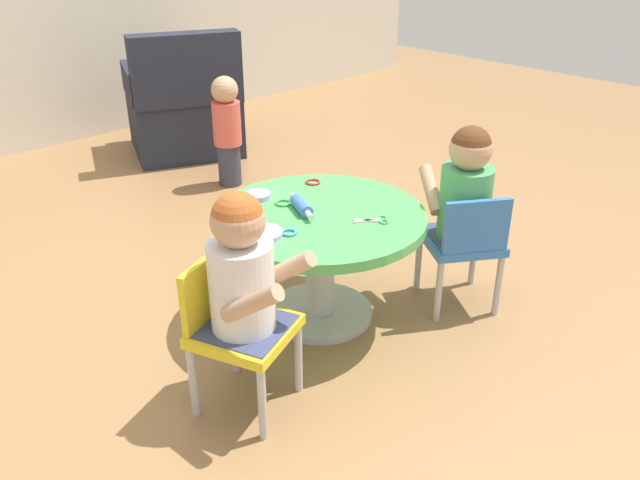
{
  "coord_description": "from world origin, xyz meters",
  "views": [
    {
      "loc": [
        -1.6,
        -1.66,
        1.53
      ],
      "look_at": [
        0.0,
        0.0,
        0.36
      ],
      "focal_mm": 36.44,
      "sensor_mm": 36.0,
      "label": 1
    }
  ],
  "objects_px": {
    "seated_child_left": "(242,269)",
    "toddler_standing": "(227,128)",
    "armchair_dark": "(184,109)",
    "rolling_pin": "(301,206)",
    "craft_table": "(320,240)",
    "child_chair_right": "(464,242)",
    "craft_scissors": "(376,220)",
    "seated_child_right": "(466,188)",
    "child_chair_left": "(235,326)"
  },
  "relations": [
    {
      "from": "armchair_dark",
      "to": "craft_scissors",
      "type": "distance_m",
      "value": 2.45
    },
    {
      "from": "seated_child_right",
      "to": "toddler_standing",
      "type": "bearing_deg",
      "value": 86.15
    },
    {
      "from": "child_chair_right",
      "to": "craft_scissors",
      "type": "bearing_deg",
      "value": 157.31
    },
    {
      "from": "seated_child_right",
      "to": "rolling_pin",
      "type": "distance_m",
      "value": 0.67
    },
    {
      "from": "seated_child_right",
      "to": "seated_child_left",
      "type": "bearing_deg",
      "value": 174.62
    },
    {
      "from": "seated_child_left",
      "to": "child_chair_right",
      "type": "height_order",
      "value": "seated_child_left"
    },
    {
      "from": "child_chair_right",
      "to": "toddler_standing",
      "type": "distance_m",
      "value": 1.81
    },
    {
      "from": "craft_table",
      "to": "toddler_standing",
      "type": "relative_size",
      "value": 1.25
    },
    {
      "from": "rolling_pin",
      "to": "child_chair_left",
      "type": "bearing_deg",
      "value": -154.78
    },
    {
      "from": "armchair_dark",
      "to": "craft_scissors",
      "type": "height_order",
      "value": "armchair_dark"
    },
    {
      "from": "craft_scissors",
      "to": "armchair_dark",
      "type": "bearing_deg",
      "value": 74.02
    },
    {
      "from": "toddler_standing",
      "to": "rolling_pin",
      "type": "xyz_separation_m",
      "value": [
        -0.67,
        -1.39,
        0.14
      ]
    },
    {
      "from": "child_chair_left",
      "to": "seated_child_left",
      "type": "xyz_separation_m",
      "value": [
        0.01,
        -0.04,
        0.23
      ]
    },
    {
      "from": "child_chair_left",
      "to": "craft_scissors",
      "type": "relative_size",
      "value": 3.91
    },
    {
      "from": "craft_scissors",
      "to": "rolling_pin",
      "type": "bearing_deg",
      "value": 119.32
    },
    {
      "from": "craft_table",
      "to": "toddler_standing",
      "type": "xyz_separation_m",
      "value": [
        0.62,
        1.45,
        0.01
      ]
    },
    {
      "from": "craft_table",
      "to": "seated_child_right",
      "type": "bearing_deg",
      "value": -32.85
    },
    {
      "from": "child_chair_left",
      "to": "toddler_standing",
      "type": "bearing_deg",
      "value": 53.93
    },
    {
      "from": "craft_table",
      "to": "child_chair_right",
      "type": "xyz_separation_m",
      "value": [
        0.48,
        -0.36,
        -0.05
      ]
    },
    {
      "from": "armchair_dark",
      "to": "rolling_pin",
      "type": "relative_size",
      "value": 4.27
    },
    {
      "from": "toddler_standing",
      "to": "craft_scissors",
      "type": "xyz_separation_m",
      "value": [
        -0.52,
        -1.65,
        0.12
      ]
    },
    {
      "from": "toddler_standing",
      "to": "craft_scissors",
      "type": "distance_m",
      "value": 1.73
    },
    {
      "from": "seated_child_right",
      "to": "armchair_dark",
      "type": "relative_size",
      "value": 0.54
    },
    {
      "from": "craft_table",
      "to": "craft_scissors",
      "type": "height_order",
      "value": "craft_scissors"
    },
    {
      "from": "seated_child_left",
      "to": "craft_table",
      "type": "bearing_deg",
      "value": 22.09
    },
    {
      "from": "child_chair_right",
      "to": "seated_child_right",
      "type": "relative_size",
      "value": 1.05
    },
    {
      "from": "child_chair_right",
      "to": "toddler_standing",
      "type": "xyz_separation_m",
      "value": [
        0.14,
        1.81,
        0.05
      ]
    },
    {
      "from": "craft_table",
      "to": "armchair_dark",
      "type": "xyz_separation_m",
      "value": [
        0.78,
        2.15,
        -0.04
      ]
    },
    {
      "from": "child_chair_left",
      "to": "toddler_standing",
      "type": "height_order",
      "value": "toddler_standing"
    },
    {
      "from": "child_chair_right",
      "to": "child_chair_left",
      "type": "bearing_deg",
      "value": 170.81
    },
    {
      "from": "seated_child_left",
      "to": "craft_scissors",
      "type": "xyz_separation_m",
      "value": [
        0.66,
        0.02,
        -0.06
      ]
    },
    {
      "from": "armchair_dark",
      "to": "seated_child_right",
      "type": "bearing_deg",
      "value": -96.31
    },
    {
      "from": "child_chair_left",
      "to": "rolling_pin",
      "type": "bearing_deg",
      "value": 25.22
    },
    {
      "from": "child_chair_left",
      "to": "armchair_dark",
      "type": "height_order",
      "value": "armchair_dark"
    },
    {
      "from": "child_chair_left",
      "to": "seated_child_left",
      "type": "bearing_deg",
      "value": -68.41
    },
    {
      "from": "child_chair_left",
      "to": "armchair_dark",
      "type": "bearing_deg",
      "value": 60.08
    },
    {
      "from": "armchair_dark",
      "to": "rolling_pin",
      "type": "distance_m",
      "value": 2.25
    },
    {
      "from": "child_chair_left",
      "to": "rolling_pin",
      "type": "xyz_separation_m",
      "value": [
        0.53,
        0.25,
        0.19
      ]
    },
    {
      "from": "rolling_pin",
      "to": "armchair_dark",
      "type": "bearing_deg",
      "value": 68.6
    },
    {
      "from": "child_chair_right",
      "to": "rolling_pin",
      "type": "height_order",
      "value": "child_chair_right"
    },
    {
      "from": "craft_scissors",
      "to": "seated_child_right",
      "type": "bearing_deg",
      "value": -17.32
    },
    {
      "from": "child_chair_right",
      "to": "rolling_pin",
      "type": "xyz_separation_m",
      "value": [
        -0.52,
        0.42,
        0.19
      ]
    },
    {
      "from": "seated_child_left",
      "to": "toddler_standing",
      "type": "xyz_separation_m",
      "value": [
        1.18,
        1.67,
        -0.17
      ]
    },
    {
      "from": "child_chair_left",
      "to": "rolling_pin",
      "type": "height_order",
      "value": "child_chair_left"
    },
    {
      "from": "child_chair_right",
      "to": "armchair_dark",
      "type": "distance_m",
      "value": 2.53
    },
    {
      "from": "craft_table",
      "to": "seated_child_left",
      "type": "xyz_separation_m",
      "value": [
        -0.55,
        -0.23,
        0.18
      ]
    },
    {
      "from": "armchair_dark",
      "to": "rolling_pin",
      "type": "bearing_deg",
      "value": -111.4
    },
    {
      "from": "seated_child_left",
      "to": "craft_scissors",
      "type": "relative_size",
      "value": 3.72
    },
    {
      "from": "craft_table",
      "to": "child_chair_right",
      "type": "height_order",
      "value": "child_chair_right"
    },
    {
      "from": "seated_child_right",
      "to": "rolling_pin",
      "type": "relative_size",
      "value": 2.32
    }
  ]
}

